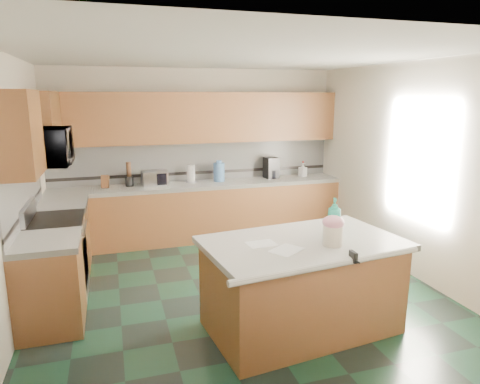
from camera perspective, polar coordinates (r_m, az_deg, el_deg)
name	(u,v)px	position (r m, az deg, el deg)	size (l,w,h in m)	color
floor	(237,290)	(5.26, -0.46, -12.93)	(4.60, 4.60, 0.00)	black
ceiling	(236,55)	(4.76, -0.52, 17.84)	(4.60, 4.60, 0.00)	white
wall_back	(196,154)	(7.06, -5.86, 5.11)	(4.60, 0.04, 2.70)	#F2E5CF
wall_front	(342,248)	(2.76, 13.41, -7.22)	(4.60, 0.04, 2.70)	#F2E5CF
wall_left	(9,193)	(4.74, -28.48, -0.09)	(0.04, 4.60, 2.70)	#F2E5CF
wall_right	(409,169)	(5.91, 21.65, 2.81)	(0.04, 4.60, 2.70)	#F2E5CF
back_base_cab	(201,213)	(6.93, -5.17, -2.78)	(4.60, 0.60, 0.86)	#4E2F14
back_countertop	(201,185)	(6.82, -5.25, 0.95)	(4.60, 0.64, 0.06)	white
back_upper_cab	(198,118)	(6.82, -5.67, 9.84)	(4.60, 0.33, 0.78)	#4E2F14
back_backsplash	(197,161)	(7.04, -5.79, 4.16)	(4.60, 0.02, 0.63)	silver
back_accent_band	(197,173)	(7.07, -5.74, 2.58)	(4.60, 0.01, 0.05)	black
left_base_cab_rear	(64,238)	(6.16, -22.37, -5.72)	(0.60, 0.82, 0.86)	#4E2F14
left_counter_rear	(61,205)	(6.03, -22.73, -1.56)	(0.64, 0.82, 0.06)	white
left_base_cab_front	(50,286)	(4.73, -23.99, -11.40)	(0.60, 0.72, 0.86)	#4E2F14
left_counter_front	(46,242)	(4.57, -24.50, -6.11)	(0.64, 0.72, 0.06)	white
left_backsplash	(24,192)	(5.29, -26.89, -0.02)	(0.02, 2.30, 0.63)	silver
left_accent_band	(26,209)	(5.33, -26.62, -2.06)	(0.01, 2.30, 0.05)	black
left_upper_cab_rear	(43,123)	(6.03, -24.76, 8.38)	(0.33, 1.09, 0.78)	#4E2F14
left_upper_cab_front	(18,134)	(4.39, -27.52, 6.93)	(0.33, 0.72, 0.78)	#4E2F14
range_body	(58,259)	(5.41, -23.10, -8.18)	(0.60, 0.76, 0.88)	#B7B7BC
range_oven_door	(85,259)	(5.39, -19.97, -8.42)	(0.02, 0.68, 0.55)	black
range_cooktop	(54,220)	(5.27, -23.53, -3.49)	(0.62, 0.78, 0.04)	black
range_handle	(85,228)	(5.27, -19.96, -4.54)	(0.02, 0.02, 0.66)	#B7B7BC
range_backguard	(28,212)	(5.28, -26.44, -2.39)	(0.06, 0.76, 0.18)	#B7B7BC
microwave	(47,147)	(5.12, -24.35, 5.51)	(0.73, 0.50, 0.41)	#B7B7BC
island_base	(301,288)	(4.35, 8.19, -12.52)	(1.77, 1.01, 0.86)	#4E2F14
island_top	(303,243)	(4.18, 8.39, -6.79)	(1.87, 1.11, 0.06)	white
island_bullnose	(331,265)	(3.71, 12.08, -9.47)	(0.06, 0.06, 1.87)	white
treat_jar	(333,235)	(4.06, 12.26, -5.66)	(0.18, 0.18, 0.19)	#EFE0C7
treat_jar_lid	(333,222)	(4.02, 12.34, -3.97)	(0.20, 0.20, 0.13)	pink
treat_jar_knob	(334,218)	(4.01, 12.37, -3.36)	(0.02, 0.02, 0.06)	tan
treat_jar_knob_end_l	(330,218)	(3.99, 11.96, -3.40)	(0.03, 0.03, 0.03)	tan
treat_jar_knob_end_r	(337,217)	(4.02, 12.78, -3.32)	(0.03, 0.03, 0.03)	tan
soap_bottle_island	(334,217)	(4.32, 12.45, -3.26)	(0.14, 0.15, 0.37)	teal
paper_sheet_a	(286,250)	(3.90, 6.22, -7.69)	(0.29, 0.22, 0.00)	white
paper_sheet_b	(262,244)	(4.03, 2.89, -6.90)	(0.27, 0.20, 0.00)	white
clamp_body	(353,257)	(3.82, 14.86, -8.33)	(0.03, 0.10, 0.09)	black
clamp_handle	(357,261)	(3.78, 15.34, -8.92)	(0.02, 0.02, 0.07)	black
knife_block	(105,182)	(6.72, -17.54, 1.32)	(0.11, 0.09, 0.19)	#472814
utensil_crock	(129,181)	(6.75, -14.53, 1.38)	(0.12, 0.12, 0.15)	black
utensil_bundle	(129,169)	(6.72, -14.62, 2.95)	(0.07, 0.07, 0.22)	#472814
toaster_oven	(155,178)	(6.74, -11.30, 1.82)	(0.38, 0.26, 0.22)	#B7B7BC
toaster_oven_door	(156,180)	(6.62, -11.20, 1.63)	(0.34, 0.01, 0.18)	black
paper_towel	(191,174)	(6.86, -6.55, 2.43)	(0.12, 0.12, 0.28)	white
paper_towel_base	(191,182)	(6.89, -6.52, 1.35)	(0.19, 0.19, 0.01)	#B7B7BC
water_jug	(219,172)	(6.92, -2.81, 2.66)	(0.18, 0.18, 0.30)	#4D7CB5
water_jug_neck	(219,162)	(6.89, -2.83, 4.05)	(0.09, 0.09, 0.04)	#4D7CB5
coffee_maker	(271,168)	(7.20, 4.18, 3.25)	(0.21, 0.23, 0.35)	black
coffee_carafe	(272,174)	(7.17, 4.31, 2.37)	(0.14, 0.14, 0.14)	black
soap_bottle_back	(303,170)	(7.41, 8.37, 2.96)	(0.11, 0.11, 0.24)	white
soap_back_cap	(303,162)	(7.39, 8.40, 3.98)	(0.02, 0.02, 0.03)	red
window_light_proxy	(419,160)	(5.72, 22.77, 3.93)	(0.02, 1.40, 1.10)	white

